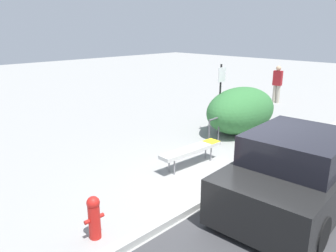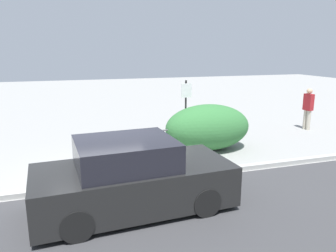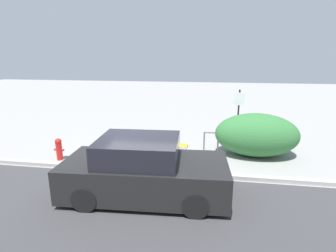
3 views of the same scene
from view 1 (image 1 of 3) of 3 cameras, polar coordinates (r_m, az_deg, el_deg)
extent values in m
plane|color=gray|center=(7.42, 10.17, -10.78)|extent=(60.00, 60.00, 0.00)
cube|color=#A8A8A3|center=(7.39, 10.19, -10.33)|extent=(60.00, 0.20, 0.13)
cylinder|color=gray|center=(7.90, 1.12, -7.13)|extent=(0.04, 0.04, 0.40)
cylinder|color=gray|center=(8.78, 7.50, -4.77)|extent=(0.04, 0.04, 0.40)
cylinder|color=gray|center=(8.03, 0.18, -6.71)|extent=(0.04, 0.04, 0.40)
cylinder|color=gray|center=(8.90, 6.56, -4.44)|extent=(0.04, 0.04, 0.40)
cube|color=silver|center=(8.30, 4.05, -4.14)|extent=(1.90, 0.48, 0.09)
cube|color=yellow|center=(8.81, 7.54, -2.64)|extent=(0.38, 0.37, 0.01)
cylinder|color=#515156|center=(9.76, 7.15, -1.28)|extent=(0.05, 0.05, 0.80)
cylinder|color=#515156|center=(10.15, 8.81, -0.64)|extent=(0.05, 0.05, 0.80)
cylinder|color=#515156|center=(9.84, 8.09, 1.26)|extent=(0.55, 0.07, 0.05)
cylinder|color=black|center=(10.80, 9.01, 4.51)|extent=(0.06, 0.06, 2.30)
cube|color=white|center=(10.64, 9.39, 8.80)|extent=(0.36, 0.02, 0.46)
cylinder|color=red|center=(5.80, -12.68, -15.97)|extent=(0.20, 0.20, 0.60)
sphere|color=red|center=(5.62, -12.91, -12.91)|extent=(0.22, 0.22, 0.22)
cylinder|color=red|center=(5.71, -13.94, -15.93)|extent=(0.08, 0.07, 0.07)
cylinder|color=red|center=(5.83, -11.53, -15.00)|extent=(0.08, 0.07, 0.07)
ellipsoid|color=#337038|center=(11.17, 12.58, 2.69)|extent=(2.90, 1.82, 1.53)
cylinder|color=#B7AD99|center=(16.33, 18.04, 5.36)|extent=(0.16, 0.16, 0.82)
cylinder|color=#B7AD99|center=(16.27, 18.62, 5.27)|extent=(0.16, 0.16, 0.82)
cube|color=maroon|center=(16.18, 18.57, 7.92)|extent=(0.26, 0.41, 0.68)
sphere|color=tan|center=(16.13, 18.72, 9.52)|extent=(0.23, 0.23, 0.23)
cylinder|color=black|center=(8.50, 19.20, -5.60)|extent=(0.61, 0.21, 0.60)
cylinder|color=black|center=(6.43, 10.25, -12.30)|extent=(0.61, 0.21, 0.60)
cylinder|color=black|center=(5.89, 24.86, -16.65)|extent=(0.61, 0.21, 0.60)
cube|color=black|center=(7.06, 21.66, -8.45)|extent=(4.15, 2.04, 0.84)
cube|color=black|center=(6.66, 21.81, -3.50)|extent=(2.03, 1.74, 0.59)
camera|label=2|loc=(6.19, 84.35, 0.66)|focal=35.00mm
camera|label=3|loc=(8.32, 70.81, 6.00)|focal=28.00mm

